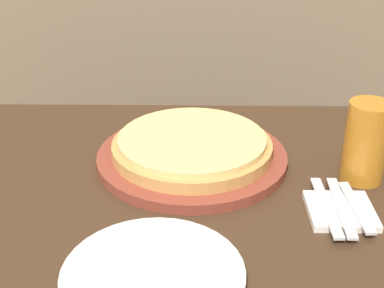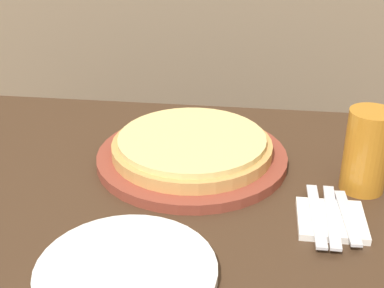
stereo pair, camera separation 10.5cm
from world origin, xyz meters
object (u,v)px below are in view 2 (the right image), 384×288
(beer_glass, at_px, (367,148))
(dinner_plate, at_px, (126,272))
(dinner_knife, at_px, (332,216))
(spoon, at_px, (347,217))
(fork, at_px, (316,215))
(pizza_on_board, at_px, (192,151))

(beer_glass, distance_m, dinner_plate, 0.48)
(dinner_knife, xyz_separation_m, spoon, (0.03, 0.00, 0.00))
(beer_glass, distance_m, fork, 0.16)
(dinner_knife, relative_size, spoon, 1.17)
(pizza_on_board, bearing_deg, fork, -37.92)
(dinner_plate, relative_size, dinner_knife, 1.45)
(fork, bearing_deg, beer_glass, 52.74)
(dinner_knife, bearing_deg, spoon, 0.00)
(spoon, bearing_deg, beer_glass, 71.18)
(pizza_on_board, bearing_deg, beer_glass, -10.48)
(fork, bearing_deg, pizza_on_board, 142.08)
(pizza_on_board, xyz_separation_m, dinner_knife, (0.25, -0.18, -0.01))
(beer_glass, distance_m, dinner_knife, 0.15)
(beer_glass, height_order, dinner_knife, beer_glass)
(pizza_on_board, height_order, fork, pizza_on_board)
(beer_glass, xyz_separation_m, fork, (-0.09, -0.12, -0.07))
(beer_glass, distance_m, spoon, 0.14)
(beer_glass, height_order, spoon, beer_glass)
(pizza_on_board, relative_size, dinner_plate, 1.44)
(dinner_knife, distance_m, spoon, 0.03)
(beer_glass, height_order, dinner_plate, beer_glass)
(beer_glass, xyz_separation_m, dinner_plate, (-0.37, -0.29, -0.07))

